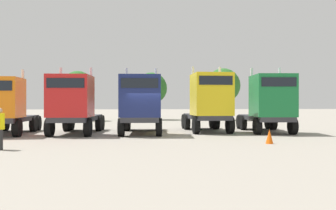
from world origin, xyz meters
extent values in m
plane|color=gray|center=(0.00, 0.00, 0.00)|extent=(200.00, 200.00, 0.00)
cube|color=#333338|center=(-8.70, 2.60, 0.95)|extent=(2.37, 6.02, 0.30)
cylinder|color=silver|center=(-7.74, 2.03, 2.57)|extent=(0.19, 0.19, 2.93)
cylinder|color=#333338|center=(-8.74, 3.91, 1.16)|extent=(1.13, 1.13, 0.12)
cylinder|color=black|center=(-7.54, 0.35, 0.53)|extent=(0.38, 1.06, 1.05)
cylinder|color=black|center=(-7.65, 4.01, 0.53)|extent=(0.38, 1.06, 1.05)
cylinder|color=black|center=(-7.68, 5.11, 0.53)|extent=(0.38, 1.06, 1.05)
cylinder|color=black|center=(-9.88, 5.04, 0.53)|extent=(0.38, 1.06, 1.05)
cube|color=#333338|center=(-4.47, 2.63, 0.98)|extent=(2.61, 6.30, 0.30)
cube|color=red|center=(-4.60, 0.73, 2.36)|extent=(2.55, 2.50, 2.47)
cube|color=black|center=(-4.68, -0.46, 3.07)|extent=(2.10, 0.18, 0.55)
cylinder|color=silver|center=(-3.56, 1.98, 2.66)|extent=(0.19, 0.19, 3.07)
cylinder|color=silver|center=(-5.46, 2.11, 2.66)|extent=(0.19, 0.19, 3.07)
cylinder|color=#333338|center=(-4.38, 3.99, 1.19)|extent=(1.17, 1.17, 0.12)
cylinder|color=black|center=(-3.54, 0.18, 0.54)|extent=(0.42, 1.10, 1.08)
cylinder|color=black|center=(-5.73, 0.33, 0.54)|extent=(0.42, 1.10, 1.08)
cylinder|color=black|center=(-3.28, 4.04, 0.54)|extent=(0.42, 1.10, 1.08)
cylinder|color=black|center=(-5.47, 4.19, 0.54)|extent=(0.42, 1.10, 1.08)
cylinder|color=black|center=(-3.20, 5.14, 0.54)|extent=(0.42, 1.10, 1.08)
cylinder|color=black|center=(-5.40, 5.29, 0.54)|extent=(0.42, 1.10, 1.08)
cube|color=#333338|center=(-0.35, 2.46, 0.97)|extent=(2.60, 6.47, 0.30)
cube|color=navy|center=(-0.48, 0.53, 2.36)|extent=(2.55, 2.62, 2.48)
cube|color=black|center=(-0.56, -0.72, 3.08)|extent=(2.10, 0.18, 0.55)
cylinder|color=silver|center=(0.56, 1.84, 2.66)|extent=(0.19, 0.19, 3.08)
cylinder|color=silver|center=(-1.34, 1.97, 2.66)|extent=(0.19, 0.19, 3.08)
cylinder|color=#333338|center=(-0.26, 3.85, 1.18)|extent=(1.17, 1.17, 0.12)
cylinder|color=black|center=(0.59, -0.08, 0.54)|extent=(0.42, 1.09, 1.07)
cylinder|color=black|center=(-1.61, 0.06, 0.54)|extent=(0.42, 1.09, 1.07)
cylinder|color=black|center=(0.85, 3.96, 0.54)|extent=(0.42, 1.09, 1.07)
cylinder|color=black|center=(-1.35, 4.10, 0.54)|extent=(0.42, 1.09, 1.07)
cylinder|color=black|center=(0.92, 5.06, 0.54)|extent=(0.42, 1.09, 1.07)
cylinder|color=black|center=(-1.28, 5.20, 0.54)|extent=(0.42, 1.09, 1.07)
cube|color=#333338|center=(4.15, 3.46, 1.01)|extent=(2.20, 5.91, 0.30)
cube|color=yellow|center=(4.15, 1.76, 2.51)|extent=(2.40, 2.49, 2.71)
cube|color=black|center=(4.15, 0.49, 3.35)|extent=(2.10, 0.04, 0.55)
cylinder|color=silver|center=(5.10, 3.15, 2.81)|extent=(0.18, 0.18, 3.31)
cylinder|color=silver|center=(3.20, 3.15, 2.81)|extent=(0.18, 0.18, 3.31)
cylinder|color=#333338|center=(4.15, 4.76, 1.22)|extent=(1.10, 1.10, 0.12)
cylinder|color=black|center=(5.25, 1.21, 0.55)|extent=(0.35, 1.11, 1.11)
cylinder|color=black|center=(3.05, 1.21, 0.55)|extent=(0.35, 1.11, 1.11)
cylinder|color=black|center=(5.25, 4.82, 0.55)|extent=(0.35, 1.11, 1.11)
cylinder|color=black|center=(3.05, 4.82, 0.55)|extent=(0.35, 1.11, 1.11)
cylinder|color=black|center=(5.25, 5.92, 0.55)|extent=(0.35, 1.11, 1.11)
cylinder|color=black|center=(3.05, 5.92, 0.55)|extent=(0.35, 1.11, 1.11)
cube|color=#333338|center=(8.05, 2.58, 0.94)|extent=(2.78, 6.28, 0.30)
cube|color=#197238|center=(7.87, 0.79, 2.42)|extent=(2.63, 2.71, 2.65)
cube|color=black|center=(7.75, -0.47, 3.21)|extent=(2.09, 0.24, 0.55)
cylinder|color=silver|center=(8.95, 2.08, 2.72)|extent=(0.20, 0.20, 3.25)
cylinder|color=silver|center=(7.06, 2.27, 2.72)|extent=(0.20, 0.20, 3.25)
cylinder|color=#333338|center=(8.18, 3.92, 1.15)|extent=(1.20, 1.20, 0.12)
cylinder|color=black|center=(8.92, 0.14, 0.52)|extent=(0.45, 1.07, 1.04)
cylinder|color=black|center=(6.73, 0.35, 0.52)|extent=(0.45, 1.07, 1.04)
cylinder|color=black|center=(9.28, 3.92, 0.52)|extent=(0.45, 1.07, 1.04)
cylinder|color=black|center=(7.09, 4.13, 0.52)|extent=(0.45, 1.07, 1.04)
cylinder|color=black|center=(9.39, 5.01, 0.52)|extent=(0.45, 1.07, 1.04)
cylinder|color=black|center=(7.20, 5.22, 0.52)|extent=(0.45, 1.07, 1.04)
cylinder|color=#282828|center=(-6.34, -5.33, 0.42)|extent=(0.23, 0.23, 0.84)
cylinder|color=yellow|center=(-6.43, -5.22, 1.17)|extent=(0.56, 0.56, 0.67)
sphere|color=tan|center=(-6.43, -5.22, 1.62)|extent=(0.23, 0.23, 0.23)
cone|color=#F2590C|center=(5.54, -4.32, 0.35)|extent=(0.36, 0.36, 0.69)
cylinder|color=#4C3823|center=(-7.01, 18.94, 1.24)|extent=(0.36, 0.36, 2.47)
sphere|color=#286023|center=(-7.01, 18.94, 3.86)|extent=(3.48, 3.48, 3.48)
cylinder|color=#4C3823|center=(1.36, 20.73, 1.14)|extent=(0.36, 0.36, 2.29)
sphere|color=#286023|center=(1.36, 20.73, 3.79)|extent=(3.77, 3.77, 3.77)
cylinder|color=#4C3823|center=(9.66, 18.89, 1.23)|extent=(0.36, 0.36, 2.45)
sphere|color=#286023|center=(9.66, 18.89, 4.06)|extent=(4.03, 4.03, 4.03)
camera|label=1|loc=(-1.00, -19.82, 1.90)|focal=36.16mm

